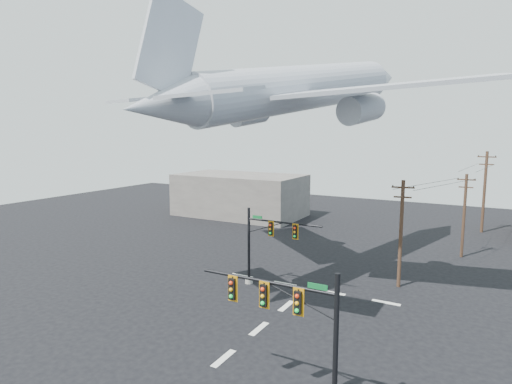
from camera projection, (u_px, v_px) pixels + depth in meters
The scene contains 10 objects.
ground at pixel (224, 358), 22.97m from camera, with size 120.00×120.00×0.00m, color black.
lane_markings at pixel (269, 320), 27.59m from camera, with size 14.00×21.20×0.01m.
signal_mast_near at pixel (298, 329), 18.36m from camera, with size 6.88×0.71×6.41m.
signal_mast_far at pixel (263, 245), 33.33m from camera, with size 6.41×0.68×6.18m.
utility_pole_a at pixel (401, 232), 33.08m from camera, with size 1.69×0.33×8.46m.
utility_pole_b at pixel (464, 214), 41.15m from camera, with size 1.65×0.27×8.14m.
utility_pole_c at pixel (484, 190), 51.38m from camera, with size 2.02×0.34×9.85m.
power_lines at pixel (461, 174), 41.36m from camera, with size 6.95×24.13×0.67m.
airliner at pixel (301, 89), 34.62m from camera, with size 30.56×32.78×8.70m.
building_left at pixel (240, 195), 62.48m from camera, with size 18.00×10.00×6.00m, color slate.
Camera 1 is at (11.92, -18.00, 12.04)m, focal length 30.00 mm.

